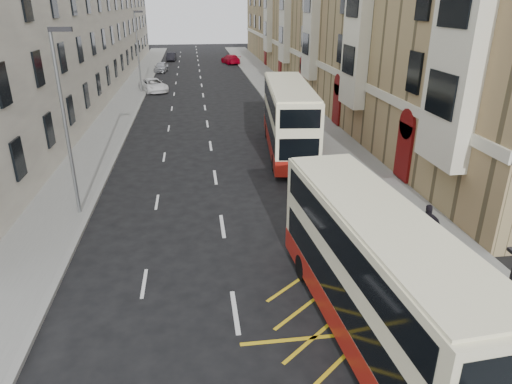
{
  "coord_description": "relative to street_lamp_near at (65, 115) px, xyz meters",
  "views": [
    {
      "loc": [
        -0.93,
        -7.79,
        9.1
      ],
      "look_at": [
        1.29,
        8.63,
        2.12
      ],
      "focal_mm": 32.0,
      "sensor_mm": 36.0,
      "label": 1
    }
  ],
  "objects": [
    {
      "name": "pavement_right",
      "position": [
        14.35,
        18.0,
        -4.56
      ],
      "size": [
        4.0,
        120.0,
        0.15
      ],
      "primitive_type": "cube",
      "color": "slate",
      "rests_on": "ground"
    },
    {
      "name": "pavement_left",
      "position": [
        -1.15,
        18.0,
        -4.56
      ],
      "size": [
        3.0,
        120.0,
        0.15
      ],
      "primitive_type": "cube",
      "color": "slate",
      "rests_on": "ground"
    },
    {
      "name": "kerb_right",
      "position": [
        12.35,
        18.0,
        -4.56
      ],
      "size": [
        0.25,
        120.0,
        0.15
      ],
      "primitive_type": "cube",
      "color": "gray",
      "rests_on": "ground"
    },
    {
      "name": "kerb_left",
      "position": [
        0.35,
        18.0,
        -4.56
      ],
      "size": [
        0.25,
        120.0,
        0.15
      ],
      "primitive_type": "cube",
      "color": "gray",
      "rests_on": "ground"
    },
    {
      "name": "road_markings",
      "position": [
        6.35,
        33.0,
        -4.63
      ],
      "size": [
        10.0,
        110.0,
        0.01
      ],
      "primitive_type": null,
      "color": "silver",
      "rests_on": "ground"
    },
    {
      "name": "terrace_right",
      "position": [
        21.23,
        33.38,
        2.88
      ],
      "size": [
        10.75,
        79.0,
        15.25
      ],
      "color": "#938055",
      "rests_on": "ground"
    },
    {
      "name": "terrace_left",
      "position": [
        -7.08,
        33.5,
        1.88
      ],
      "size": [
        9.18,
        79.0,
        13.25
      ],
      "color": "beige",
      "rests_on": "ground"
    },
    {
      "name": "guard_railing",
      "position": [
        12.6,
        -6.25,
        -3.78
      ],
      "size": [
        0.06,
        6.56,
        1.01
      ],
      "color": "#B3192A",
      "rests_on": "pavement_right"
    },
    {
      "name": "street_lamp_near",
      "position": [
        0.0,
        0.0,
        0.0
      ],
      "size": [
        0.93,
        0.18,
        8.0
      ],
      "color": "slate",
      "rests_on": "pavement_left"
    },
    {
      "name": "street_lamp_far",
      "position": [
        0.0,
        30.0,
        0.0
      ],
      "size": [
        0.93,
        0.18,
        8.0
      ],
      "color": "slate",
      "rests_on": "pavement_left"
    },
    {
      "name": "double_decker_front",
      "position": [
        10.12,
        -9.53,
        -2.61
      ],
      "size": [
        3.0,
        10.13,
        3.99
      ],
      "rotation": [
        0.0,
        0.0,
        0.07
      ],
      "color": "#F3ECBF",
      "rests_on": "ground"
    },
    {
      "name": "double_decker_rear",
      "position": [
        11.26,
        7.96,
        -2.42
      ],
      "size": [
        3.56,
        11.11,
        4.35
      ],
      "rotation": [
        0.0,
        0.0,
        -0.1
      ],
      "color": "#F3ECBF",
      "rests_on": "ground"
    },
    {
      "name": "pedestrian_far",
      "position": [
        14.07,
        -5.14,
        -3.58
      ],
      "size": [
        1.14,
        0.77,
        1.81
      ],
      "primitive_type": "imported",
      "rotation": [
        0.0,
        0.0,
        2.8
      ],
      "color": "black",
      "rests_on": "pavement_right"
    },
    {
      "name": "white_van",
      "position": [
        1.15,
        30.76,
        -3.96
      ],
      "size": [
        3.75,
        5.33,
        1.35
      ],
      "primitive_type": "imported",
      "rotation": [
        0.0,
        0.0,
        0.35
      ],
      "color": "white",
      "rests_on": "ground"
    },
    {
      "name": "car_silver",
      "position": [
        1.15,
        45.41,
        -3.97
      ],
      "size": [
        2.0,
        4.06,
        1.33
      ],
      "primitive_type": "imported",
      "rotation": [
        0.0,
        0.0,
        -0.11
      ],
      "color": "#A6A9AE",
      "rests_on": "ground"
    },
    {
      "name": "car_dark",
      "position": [
        2.09,
        57.9,
        -4.0
      ],
      "size": [
        1.58,
        3.95,
        1.28
      ],
      "primitive_type": "imported",
      "rotation": [
        0.0,
        0.0,
        -0.06
      ],
      "color": "black",
      "rests_on": "ground"
    },
    {
      "name": "car_red",
      "position": [
        11.31,
        52.8,
        -3.94
      ],
      "size": [
        2.97,
        5.13,
        1.4
      ],
      "primitive_type": "imported",
      "rotation": [
        0.0,
        0.0,
        3.36
      ],
      "color": "#A20015",
      "rests_on": "ground"
    }
  ]
}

